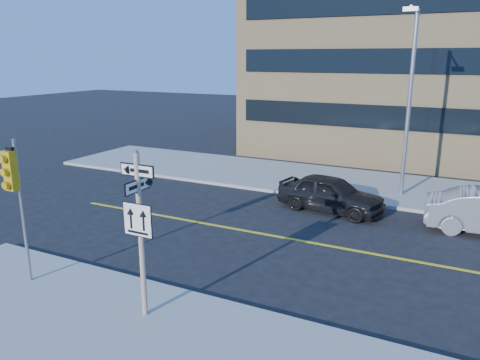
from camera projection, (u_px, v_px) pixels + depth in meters
The scene contains 6 objects.
ground at pixel (199, 278), 13.58m from camera, with size 120.00×120.00×0.00m, color black.
sign_pole at pixel (140, 226), 10.78m from camera, with size 0.92×0.92×4.06m.
traffic_signal at pixel (13, 182), 12.25m from camera, with size 0.32×0.45×4.00m.
parked_car_a at pixel (331, 194), 19.28m from camera, with size 4.41×1.77×1.50m, color black.
streetlight_a at pixel (410, 92), 19.91m from camera, with size 0.55×2.25×8.00m.
building_brick at pixel (413, 15), 32.00m from camera, with size 18.00×18.00×18.00m, color tan.
Camera 1 is at (6.63, -10.54, 6.21)m, focal length 35.00 mm.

